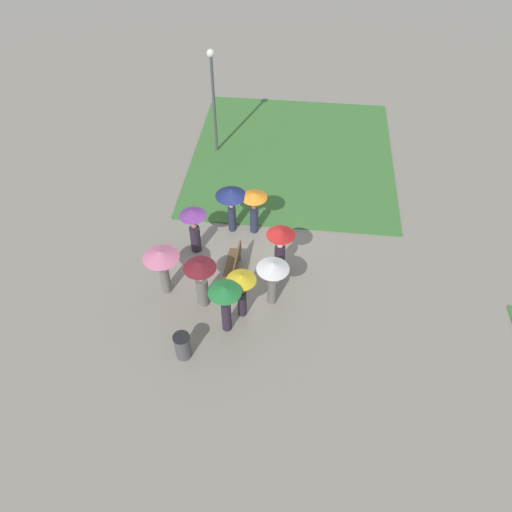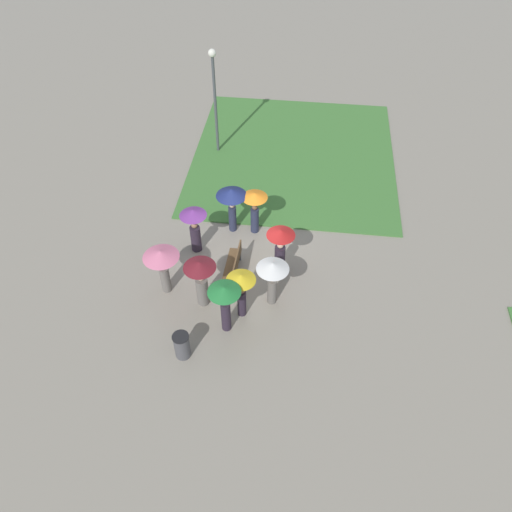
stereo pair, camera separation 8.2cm
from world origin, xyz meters
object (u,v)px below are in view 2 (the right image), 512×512
Objects in this scene: crowd_person_yellow at (241,286)px; crowd_person_purple at (194,224)px; lamp_post at (214,90)px; crowd_person_orange at (255,205)px; crowd_person_maroon at (201,276)px; crowd_person_green at (225,299)px; crowd_person_red at (280,245)px; crowd_person_white at (273,273)px; park_bench at (234,266)px; crowd_person_pink at (162,260)px; crowd_person_navy at (232,198)px; trash_bin at (182,346)px.

crowd_person_yellow is 0.99× the size of crowd_person_purple.
lamp_post reaches higher than crowd_person_yellow.
crowd_person_orange is (5.07, 2.28, -1.70)m from lamp_post.
crowd_person_maroon is 1.31m from crowd_person_green.
crowd_person_red is 1.05× the size of crowd_person_white.
park_bench is 2.44m from crowd_person_green.
lamp_post is 9.95m from crowd_person_green.
crowd_person_pink is at bearing -1.97° from lamp_post.
crowd_person_pink is 2.73m from crowd_person_yellow.
crowd_person_maroon is 1.00× the size of crowd_person_navy.
park_bench is 0.95× the size of crowd_person_orange.
crowd_person_maroon is at bearing 6.78° from lamp_post.
crowd_person_yellow is at bearing -98.17° from crowd_person_navy.
crowd_person_orange is at bearing 62.34° from crowd_person_purple.
park_bench is 0.89× the size of crowd_person_navy.
crowd_person_green is (3.34, 1.64, 0.16)m from crowd_person_purple.
crowd_person_yellow is at bearing 138.86° from trash_bin.
crowd_person_navy is 2.72m from crowd_person_red.
crowd_person_pink is (3.25, -2.57, 0.17)m from crowd_person_orange.
crowd_person_red reaches higher than crowd_person_purple.
crowd_person_orange is 3.84m from crowd_person_maroon.
crowd_person_red is (-1.32, 3.66, -0.16)m from crowd_person_pink.
crowd_person_orange is (-5.69, 1.46, 0.79)m from trash_bin.
crowd_person_purple is at bearing -177.26° from crowd_person_green.
lamp_post reaches higher than trash_bin.
crowd_person_pink is at bearing -65.03° from park_bench.
lamp_post is 9.45m from crowd_person_yellow.
crowd_person_red is (1.93, 1.09, 0.00)m from crowd_person_orange.
crowd_person_green is at bearing -175.26° from crowd_person_orange.
crowd_person_white is at bearing 7.28° from crowd_person_maroon.
lamp_post reaches higher than crowd_person_maroon.
crowd_person_green is (2.24, 0.11, 0.94)m from park_bench.
crowd_person_green is (4.54, 0.50, -0.10)m from crowd_person_navy.
crowd_person_navy is at bearing 15.95° from lamp_post.
crowd_person_purple is (-2.40, -0.72, -0.05)m from crowd_person_maroon.
crowd_person_navy is (5.09, 1.45, -1.45)m from lamp_post.
crowd_person_orange is at bearing 58.05° from crowd_person_pink.
park_bench is 1.96m from crowd_person_white.
crowd_person_orange is 3.94m from crowd_person_yellow.
crowd_person_navy is at bearing 68.03° from crowd_person_pink.
crowd_person_orange is at bearing 94.53° from crowd_person_red.
lamp_post is 2.43× the size of crowd_person_navy.
crowd_person_orange is at bearing -19.56° from crowd_person_navy.
lamp_post is 5.81m from crowd_person_orange.
crowd_person_pink is at bearing 174.77° from crowd_person_red.
crowd_person_maroon is (3.63, -1.25, 0.04)m from crowd_person_orange.
crowd_person_yellow is (2.01, -1.02, 0.09)m from crowd_person_red.
park_bench is at bearing 57.91° from crowd_person_maroon.
trash_bin is 0.51× the size of crowd_person_white.
park_bench is at bearing 14.00° from lamp_post.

